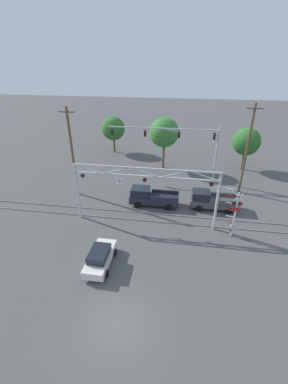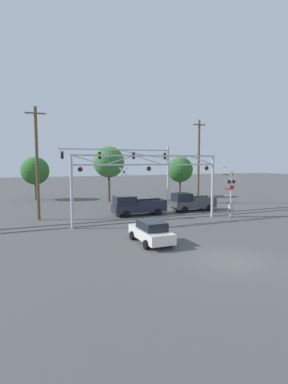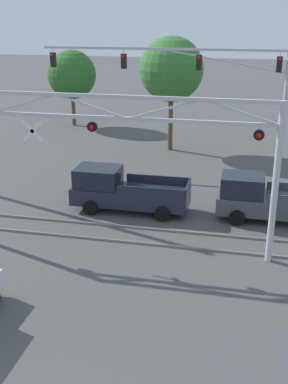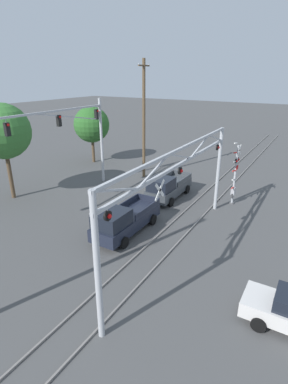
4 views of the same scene
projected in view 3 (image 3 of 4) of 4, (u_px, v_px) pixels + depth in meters
The scene contains 8 objects.
rail_track_near at pixel (99, 239), 19.84m from camera, with size 80.00×0.08×0.10m, color gray.
rail_track_far at pixel (108, 225), 21.15m from camera, with size 80.00×0.08×0.10m, color gray.
crossing_gantry at pixel (92, 142), 18.12m from camera, with size 13.84×0.28×6.04m.
traffic_signal_span at pixel (214, 78), 27.17m from camera, with size 14.26×0.39×7.51m.
pickup_truck_lead at pixel (123, 191), 22.62m from camera, with size 5.48×2.07×2.03m.
pickup_truck_following at pixel (266, 200), 21.53m from camera, with size 5.05×2.07×2.03m.
background_tree_far_left_verge at pixel (171, 69), 31.23m from camera, with size 4.20×4.20×7.50m.
background_tree_far_right_verge at pixel (72, 75), 38.95m from camera, with size 3.93×3.93×6.12m.
Camera 3 is at (5.68, -5.46, 8.77)m, focal length 45.00 mm.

